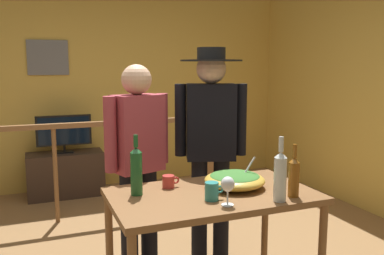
% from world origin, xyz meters
% --- Properties ---
extents(back_wall, '(5.18, 0.10, 2.66)m').
position_xyz_m(back_wall, '(0.00, 2.65, 1.33)').
color(back_wall, gold).
rests_on(back_wall, ground_plane).
extents(side_wall_right, '(0.10, 3.97, 2.66)m').
position_xyz_m(side_wall_right, '(2.59, 0.79, 1.33)').
color(side_wall_right, gold).
rests_on(side_wall_right, ground_plane).
extents(framed_picture, '(0.49, 0.03, 0.43)m').
position_xyz_m(framed_picture, '(-0.62, 2.59, 1.69)').
color(framed_picture, slate).
extents(stair_railing, '(3.45, 0.10, 1.07)m').
position_xyz_m(stair_railing, '(-0.10, 1.42, 0.69)').
color(stair_railing, brown).
rests_on(stair_railing, ground_plane).
extents(tv_console, '(0.90, 0.40, 0.54)m').
position_xyz_m(tv_console, '(-0.50, 2.30, 0.27)').
color(tv_console, '#38281E').
rests_on(tv_console, ground_plane).
extents(flat_screen_tv, '(0.64, 0.12, 0.46)m').
position_xyz_m(flat_screen_tv, '(-0.50, 2.27, 0.81)').
color(flat_screen_tv, black).
rests_on(flat_screen_tv, tv_console).
extents(serving_table, '(1.27, 0.74, 0.81)m').
position_xyz_m(serving_table, '(0.17, -0.58, 0.72)').
color(serving_table, brown).
rests_on(serving_table, ground_plane).
extents(salad_bowl, '(0.39, 0.39, 0.20)m').
position_xyz_m(salad_bowl, '(0.35, -0.54, 0.86)').
color(salad_bowl, gold).
rests_on(salad_bowl, serving_table).
extents(wine_glass, '(0.08, 0.08, 0.17)m').
position_xyz_m(wine_glass, '(0.15, -0.83, 0.93)').
color(wine_glass, silver).
rests_on(wine_glass, serving_table).
extents(wine_bottle_green, '(0.07, 0.07, 0.37)m').
position_xyz_m(wine_bottle_green, '(-0.28, -0.45, 0.96)').
color(wine_bottle_green, '#1E5628').
rests_on(wine_bottle_green, serving_table).
extents(wine_bottle_clear, '(0.07, 0.07, 0.38)m').
position_xyz_m(wine_bottle_clear, '(0.47, -0.87, 0.96)').
color(wine_bottle_clear, silver).
rests_on(wine_bottle_clear, serving_table).
extents(wine_bottle_amber, '(0.07, 0.07, 0.32)m').
position_xyz_m(wine_bottle_amber, '(0.60, -0.83, 0.94)').
color(wine_bottle_amber, brown).
rests_on(wine_bottle_amber, serving_table).
extents(mug_red, '(0.12, 0.08, 0.08)m').
position_xyz_m(mug_red, '(-0.05, -0.38, 0.85)').
color(mug_red, '#B7332D').
rests_on(mug_red, serving_table).
extents(mug_teal, '(0.12, 0.08, 0.11)m').
position_xyz_m(mug_teal, '(0.11, -0.71, 0.86)').
color(mug_teal, teal).
rests_on(mug_teal, serving_table).
extents(person_standing_left, '(0.52, 0.32, 1.60)m').
position_xyz_m(person_standing_left, '(-0.13, 0.12, 0.94)').
color(person_standing_left, black).
rests_on(person_standing_left, ground_plane).
extents(person_standing_right, '(0.55, 0.48, 1.73)m').
position_xyz_m(person_standing_right, '(0.47, 0.12, 1.05)').
color(person_standing_right, black).
rests_on(person_standing_right, ground_plane).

